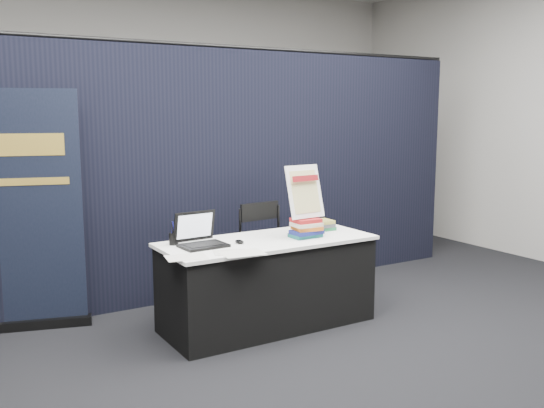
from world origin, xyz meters
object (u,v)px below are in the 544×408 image
Objects in this scene: book_stack_short at (322,225)px; pullup_banner at (33,225)px; display_table at (267,283)px; info_sign at (305,192)px; stacking_chair at (269,251)px; laptop at (201,238)px; book_stack_tall at (307,228)px.

pullup_banner reaches higher than book_stack_short.
display_table is 0.83m from info_sign.
laptop is at bearing -162.37° from stacking_chair.
laptop is 0.95m from stacking_chair.
laptop is 0.80× the size of info_sign.
info_sign is at bearing -87.31° from stacking_chair.
laptop is 0.38× the size of stacking_chair.
laptop is 1.68× the size of book_stack_short.
laptop is at bearing -22.32° from pullup_banner.
book_stack_tall reaches higher than book_stack_short.
pullup_banner is (-2.31, 0.86, 0.09)m from book_stack_short.
book_stack_tall is 0.52× the size of info_sign.
book_stack_short is at bearing -4.22° from pullup_banner.
display_table is 0.52m from stacking_chair.
book_stack_short is 0.47m from info_sign.
book_stack_tall is 0.25× the size of stacking_chair.
book_stack_short is at bearing 23.85° from info_sign.
pullup_banner is 2.07× the size of stacking_chair.
info_sign reaches higher than book_stack_short.
laptop is 0.97m from info_sign.
book_stack_short is 2.46m from pullup_banner.
pullup_banner is (-2.01, 1.02, -0.25)m from info_sign.
stacking_chair reaches higher than display_table.
info_sign is 0.77m from stacking_chair.
book_stack_tall is at bearing -147.85° from book_stack_short.
laptop reaches higher than display_table.
book_stack_short is 0.11× the size of pullup_banner.
book_stack_short is 0.55m from stacking_chair.
info_sign is at bearing -11.80° from display_table.
stacking_chair is at bearing 19.46° from laptop.
book_stack_short is at bearing -2.17° from laptop.
laptop is 0.19× the size of pullup_banner.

